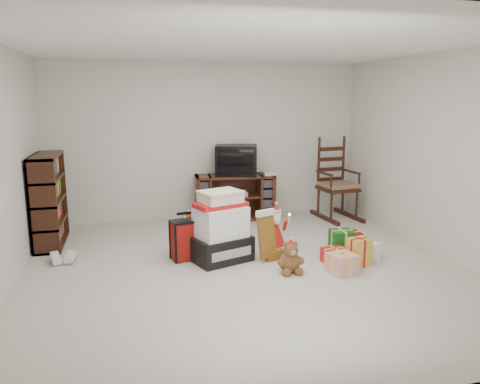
% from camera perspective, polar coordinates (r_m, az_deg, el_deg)
% --- Properties ---
extents(room, '(5.01, 5.01, 2.51)m').
position_cam_1_polar(room, '(5.17, 0.63, 3.67)').
color(room, beige).
rests_on(room, ground).
extents(tv_stand, '(1.30, 0.55, 0.72)m').
position_cam_1_polar(tv_stand, '(7.56, -0.65, -0.61)').
color(tv_stand, '#431913').
rests_on(tv_stand, floor).
extents(bookshelf, '(0.33, 0.99, 1.22)m').
position_cam_1_polar(bookshelf, '(6.72, -22.25, -1.10)').
color(bookshelf, '#341A0E').
rests_on(bookshelf, floor).
extents(rocking_chair, '(0.64, 0.95, 1.37)m').
position_cam_1_polar(rocking_chair, '(7.80, 11.62, 0.30)').
color(rocking_chair, '#341A0E').
rests_on(rocking_chair, floor).
extents(gift_pile, '(0.80, 0.69, 0.84)m').
position_cam_1_polar(gift_pile, '(5.65, -2.36, -4.78)').
color(gift_pile, black).
rests_on(gift_pile, floor).
extents(red_suitcase, '(0.42, 0.28, 0.58)m').
position_cam_1_polar(red_suitcase, '(5.75, -6.39, -5.77)').
color(red_suitcase, maroon).
rests_on(red_suitcase, floor).
extents(stocking, '(0.32, 0.23, 0.64)m').
position_cam_1_polar(stocking, '(5.67, 3.26, -5.26)').
color(stocking, '#0E7F21').
rests_on(stocking, floor).
extents(teddy_bear, '(0.24, 0.22, 0.36)m').
position_cam_1_polar(teddy_bear, '(5.35, 6.12, -8.14)').
color(teddy_bear, brown).
rests_on(teddy_bear, floor).
extents(santa_figurine, '(0.29, 0.28, 0.60)m').
position_cam_1_polar(santa_figurine, '(6.16, 4.40, -4.75)').
color(santa_figurine, '#AE1B12').
rests_on(santa_figurine, floor).
extents(mrs_claus_figurine, '(0.27, 0.25, 0.55)m').
position_cam_1_polar(mrs_claus_figurine, '(5.99, -6.19, -5.46)').
color(mrs_claus_figurine, '#AE1B12').
rests_on(mrs_claus_figurine, floor).
extents(sneaker_pair, '(0.32, 0.27, 0.09)m').
position_cam_1_polar(sneaker_pair, '(6.04, -20.76, -7.68)').
color(sneaker_pair, silver).
rests_on(sneaker_pair, floor).
extents(gift_cluster, '(0.74, 1.03, 0.25)m').
position_cam_1_polar(gift_cluster, '(5.87, 13.14, -6.93)').
color(gift_cluster, red).
rests_on(gift_cluster, floor).
extents(crt_television, '(0.75, 0.62, 0.48)m').
position_cam_1_polar(crt_television, '(7.47, -0.45, 3.91)').
color(crt_television, black).
rests_on(crt_television, tv_stand).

